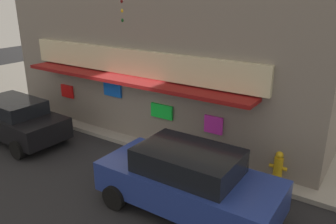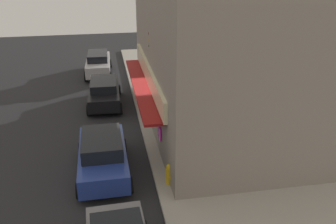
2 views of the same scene
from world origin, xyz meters
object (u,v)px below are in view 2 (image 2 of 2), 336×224
(traffic_light, at_px, (156,63))
(parked_car_black, at_px, (104,92))
(trash_can, at_px, (197,158))
(parked_car_blue, at_px, (103,155))
(pedestrian, at_px, (200,129))
(fire_hydrant, at_px, (169,174))
(parked_car_silver, at_px, (98,63))

(traffic_light, xyz_separation_m, parked_car_black, (-3.41, -2.66, -2.62))
(trash_can, bearing_deg, parked_car_blue, -96.56)
(traffic_light, relative_size, parked_car_blue, 1.14)
(parked_car_black, bearing_deg, pedestrian, 32.18)
(parked_car_blue, bearing_deg, traffic_light, 144.95)
(traffic_light, bearing_deg, fire_hydrant, -4.02)
(parked_car_blue, xyz_separation_m, parked_car_silver, (-13.61, -0.08, -0.02))
(traffic_light, xyz_separation_m, trash_can, (4.57, 1.01, -2.89))
(pedestrian, relative_size, parked_car_blue, 0.40)
(traffic_light, bearing_deg, trash_can, 12.48)
(traffic_light, xyz_separation_m, pedestrian, (3.16, 1.47, -2.27))
(pedestrian, height_order, parked_car_black, pedestrian)
(pedestrian, distance_m, parked_car_black, 7.77)
(pedestrian, bearing_deg, fire_hydrant, -37.50)
(fire_hydrant, distance_m, pedestrian, 3.11)
(pedestrian, bearing_deg, parked_car_silver, -160.69)
(pedestrian, relative_size, parked_car_black, 0.41)
(trash_can, xyz_separation_m, parked_car_silver, (-14.06, -3.98, 0.31))
(parked_car_black, bearing_deg, parked_car_silver, -177.16)
(fire_hydrant, bearing_deg, trash_can, 125.93)
(pedestrian, xyz_separation_m, parked_car_black, (-6.57, -4.13, -0.35))
(trash_can, bearing_deg, traffic_light, -167.52)
(pedestrian, bearing_deg, parked_car_blue, -77.59)
(fire_hydrant, xyz_separation_m, parked_car_silver, (-15.08, -2.57, 0.28))
(fire_hydrant, distance_m, parked_car_black, 9.28)
(trash_can, xyz_separation_m, pedestrian, (-1.41, 0.46, 0.62))
(parked_car_blue, bearing_deg, parked_car_black, 178.28)
(parked_car_blue, xyz_separation_m, parked_car_black, (-7.53, 0.23, -0.06))
(traffic_light, bearing_deg, parked_car_silver, -162.65)
(traffic_light, distance_m, parked_car_black, 5.06)
(parked_car_blue, distance_m, parked_car_black, 7.53)
(pedestrian, height_order, parked_car_silver, pedestrian)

